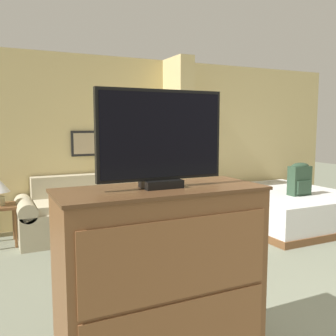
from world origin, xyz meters
TOP-DOWN VIEW (x-y plane):
  - wall_back at (-0.00, 4.07)m, footprint 7.47×0.16m
  - wall_partition_pillar at (0.38, 3.69)m, footprint 0.24×0.62m
  - couch at (-0.98, 3.58)m, footprint 2.18×0.84m
  - coffee_table at (-1.00, 2.57)m, footprint 0.72×0.42m
  - tv_dresser at (-1.39, 0.45)m, footprint 1.29×0.54m
  - tv at (-1.39, 0.46)m, footprint 0.81×0.16m
  - bed at (1.86, 2.92)m, footprint 1.85×2.11m
  - backpack at (1.84, 2.53)m, footprint 0.34×0.20m

SIDE VIEW (x-z plane):
  - bed at x=1.86m, z-range 0.00..0.52m
  - couch at x=-0.98m, z-range -0.10..0.73m
  - coffee_table at x=-1.00m, z-range 0.16..0.59m
  - tv_dresser at x=-1.39m, z-range 0.00..1.18m
  - backpack at x=1.84m, z-range 0.52..1.01m
  - wall_back at x=0.00m, z-range -0.01..2.59m
  - wall_partition_pillar at x=0.38m, z-range 0.00..2.60m
  - tv at x=-1.39m, z-range 1.18..1.78m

